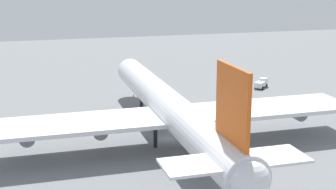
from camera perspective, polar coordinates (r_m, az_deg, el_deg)
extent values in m
plane|color=slate|center=(87.59, 0.00, -5.32)|extent=(286.51, 286.51, 0.00)
cylinder|color=silver|center=(85.69, 0.00, -1.36)|extent=(66.26, 5.87, 5.87)
sphere|color=silver|center=(117.02, -4.54, 2.83)|extent=(5.75, 5.75, 5.75)
sphere|color=silver|center=(56.46, 9.57, -10.03)|extent=(4.99, 4.99, 4.99)
cube|color=#D85919|center=(58.42, 7.64, -1.16)|extent=(9.28, 0.50, 9.39)
cube|color=silver|center=(61.40, 11.98, -7.22)|extent=(5.96, 8.81, 0.36)
cube|color=silver|center=(57.76, 3.63, -8.33)|extent=(5.96, 8.81, 0.36)
cube|color=silver|center=(89.33, 11.44, -1.58)|extent=(11.26, 31.44, 0.70)
cube|color=silver|center=(79.82, -11.48, -3.49)|extent=(11.26, 31.44, 0.70)
cylinder|color=gray|center=(88.61, 8.38, -2.64)|extent=(4.70, 2.47, 2.47)
cylinder|color=gray|center=(93.91, 14.86, -2.01)|extent=(4.70, 2.47, 2.47)
cylinder|color=gray|center=(81.71, -8.19, -4.09)|extent=(4.70, 2.47, 2.47)
cylinder|color=gray|center=(81.07, -16.38, -4.69)|extent=(4.70, 2.47, 2.47)
cylinder|color=black|center=(106.71, -3.18, -0.81)|extent=(0.70, 0.70, 3.35)
cylinder|color=black|center=(84.98, 2.72, -4.76)|extent=(0.70, 0.70, 3.35)
cylinder|color=black|center=(83.21, -1.50, -5.17)|extent=(0.70, 0.70, 3.35)
cube|color=silver|center=(129.91, 11.22, 1.52)|extent=(2.51, 2.50, 1.91)
cube|color=white|center=(127.61, 10.85, 1.18)|extent=(3.84, 3.87, 1.34)
cylinder|color=black|center=(129.64, 11.62, 1.04)|extent=(0.75, 0.76, 0.78)
cylinder|color=black|center=(130.28, 10.73, 1.14)|extent=(0.75, 0.76, 0.78)
cylinder|color=black|center=(126.71, 11.18, 0.76)|extent=(0.75, 0.76, 0.78)
cylinder|color=black|center=(127.37, 10.27, 0.87)|extent=(0.75, 0.76, 0.78)
cone|color=orange|center=(117.61, -4.09, -0.09)|extent=(0.43, 0.43, 0.62)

